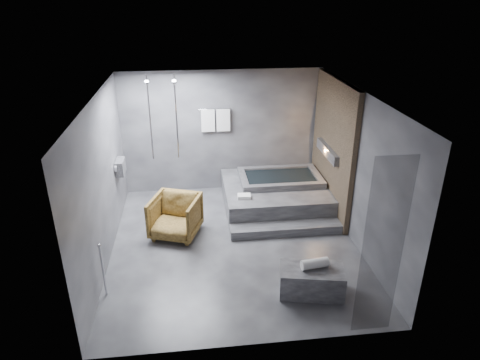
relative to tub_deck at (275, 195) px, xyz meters
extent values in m
plane|color=#2B2B2E|center=(-1.05, -1.45, -0.25)|extent=(5.00, 5.00, 0.00)
cube|color=#49494B|center=(-1.05, -1.45, 2.55)|extent=(4.50, 5.00, 0.04)
cube|color=#35353A|center=(-1.05, 1.05, 1.15)|extent=(4.50, 0.04, 2.80)
cube|color=#35353A|center=(-1.05, -3.95, 1.15)|extent=(4.50, 0.04, 2.80)
cube|color=#35353A|center=(-3.30, -1.45, 1.15)|extent=(0.04, 5.00, 2.80)
cube|color=#35353A|center=(1.20, -1.45, 1.15)|extent=(0.04, 5.00, 2.80)
cube|color=#8A7051|center=(1.14, -0.20, 1.15)|extent=(0.10, 2.40, 2.78)
cube|color=#FF9938|center=(1.06, -0.20, 1.05)|extent=(0.14, 1.20, 0.20)
cube|color=slate|center=(-3.21, -0.05, 0.85)|extent=(0.16, 0.42, 0.30)
imported|color=beige|center=(-3.20, -0.15, 0.80)|extent=(0.08, 0.08, 0.21)
imported|color=beige|center=(-3.20, 0.05, 0.78)|extent=(0.07, 0.07, 0.15)
cylinder|color=silver|center=(-2.05, 0.60, 1.65)|extent=(0.04, 0.04, 1.80)
cylinder|color=silver|center=(-2.60, 0.60, 1.65)|extent=(0.04, 0.04, 1.80)
cylinder|color=silver|center=(-1.20, 0.99, 1.70)|extent=(0.75, 0.02, 0.02)
cube|color=white|center=(-1.37, 0.97, 1.45)|extent=(0.30, 0.06, 0.50)
cube|color=white|center=(-1.03, 0.97, 1.45)|extent=(0.30, 0.06, 0.50)
cylinder|color=silver|center=(-3.20, -2.65, 0.20)|extent=(0.04, 0.04, 0.90)
cube|color=black|center=(0.60, -3.90, 1.10)|extent=(0.55, 0.01, 2.60)
cube|color=#303033|center=(0.00, 0.00, 0.00)|extent=(2.20, 2.00, 0.50)
cube|color=#303033|center=(0.00, -1.18, -0.16)|extent=(2.20, 0.36, 0.18)
cube|color=#333336|center=(0.01, -2.97, -0.03)|extent=(1.07, 0.73, 0.44)
imported|color=#442F11|center=(-2.13, -0.99, 0.15)|extent=(1.10, 1.12, 0.80)
cylinder|color=white|center=(0.04, -2.95, 0.27)|extent=(0.45, 0.21, 0.16)
cube|color=white|center=(-0.75, -0.55, 0.29)|extent=(0.28, 0.21, 0.07)
camera|label=1|loc=(-1.75, -8.25, 4.17)|focal=32.00mm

